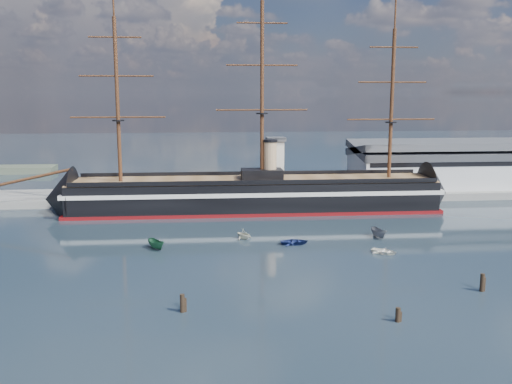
{
  "coord_description": "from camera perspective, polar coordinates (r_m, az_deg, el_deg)",
  "views": [
    {
      "loc": [
        -17.13,
        -77.21,
        28.74
      ],
      "look_at": [
        -6.05,
        35.0,
        9.0
      ],
      "focal_mm": 40.0,
      "sensor_mm": 36.0,
      "label": 1
    }
  ],
  "objects": [
    {
      "name": "quay",
      "position": [
        158.23,
        4.33,
        -0.56
      ],
      "size": [
        180.0,
        18.0,
        2.0
      ],
      "primitive_type": "cube",
      "color": "slate",
      "rests_on": "ground"
    },
    {
      "name": "motorboat_a",
      "position": [
        107.83,
        -9.91,
        -5.68
      ],
      "size": [
        6.08,
        4.84,
        2.33
      ],
      "primitive_type": "imported",
      "rotation": [
        0.0,
        0.0,
        0.55
      ],
      "color": "#215A39",
      "rests_on": "ground"
    },
    {
      "name": "warship",
      "position": [
        139.87,
        -0.93,
        -0.24
      ],
      "size": [
        112.98,
        17.37,
        53.94
      ],
      "rotation": [
        0.0,
        0.0,
        -0.01
      ],
      "color": "black",
      "rests_on": "ground"
    },
    {
      "name": "quay_tower",
      "position": [
        152.74,
        1.98,
        2.78
      ],
      "size": [
        5.0,
        5.0,
        15.0
      ],
      "color": "silver",
      "rests_on": "ground"
    },
    {
      "name": "motorboat_b",
      "position": [
        109.92,
        3.86,
        -5.25
      ],
      "size": [
        1.36,
        3.34,
        1.55
      ],
      "primitive_type": "imported",
      "rotation": [
        0.0,
        0.0,
        1.56
      ],
      "color": "navy",
      "rests_on": "ground"
    },
    {
      "name": "ground",
      "position": [
        121.89,
        2.61,
        -3.72
      ],
      "size": [
        600.0,
        600.0,
        0.0
      ],
      "primitive_type": "plane",
      "color": "black",
      "rests_on": "ground"
    },
    {
      "name": "motorboat_e",
      "position": [
        106.04,
        12.68,
        -6.05
      ],
      "size": [
        2.73,
        2.96,
        1.35
      ],
      "primitive_type": "imported",
      "rotation": [
        0.0,
        0.0,
        0.88
      ],
      "color": "white",
      "rests_on": "ground"
    },
    {
      "name": "motorboat_c",
      "position": [
        117.08,
        12.16,
        -4.51
      ],
      "size": [
        6.36,
        3.28,
        2.42
      ],
      "primitive_type": "imported",
      "rotation": [
        0.0,
        0.0,
        0.18
      ],
      "color": "slate",
      "rests_on": "ground"
    },
    {
      "name": "piling_near_right",
      "position": [
        90.96,
        21.63,
        -9.21
      ],
      "size": [
        0.64,
        0.64,
        3.38
      ],
      "primitive_type": "cylinder",
      "color": "black",
      "rests_on": "ground"
    },
    {
      "name": "piling_near_mid",
      "position": [
        76.38,
        13.97,
        -12.48
      ],
      "size": [
        0.64,
        0.64,
        2.59
      ],
      "primitive_type": "cylinder",
      "color": "black",
      "rests_on": "ground"
    },
    {
      "name": "piling_near_left",
      "position": [
        77.86,
        -7.36,
        -11.82
      ],
      "size": [
        0.64,
        0.64,
        3.19
      ],
      "primitive_type": "cylinder",
      "color": "black",
      "rests_on": "ground"
    },
    {
      "name": "motorboat_d",
      "position": [
        113.67,
        -1.24,
        -4.72
      ],
      "size": [
        6.44,
        5.91,
        2.25
      ],
      "primitive_type": "imported",
      "rotation": [
        0.0,
        0.0,
        0.68
      ],
      "color": "beige",
      "rests_on": "ground"
    },
    {
      "name": "warehouse",
      "position": [
        175.47,
        19.78,
        2.55
      ],
      "size": [
        63.0,
        21.0,
        11.6
      ],
      "color": "#B7BABC",
      "rests_on": "ground"
    }
  ]
}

